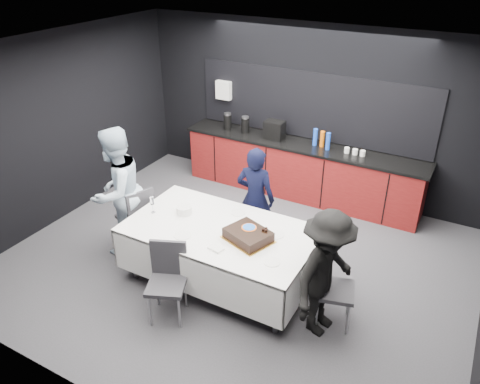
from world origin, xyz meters
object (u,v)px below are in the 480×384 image
at_px(plate_stack, 184,210).
at_px(person_center, 255,198).
at_px(chair_near, 168,275).
at_px(chair_left, 138,214).
at_px(party_table, 221,238).
at_px(cake_assembly, 248,235).
at_px(chair_right, 328,283).
at_px(person_left, 117,191).
at_px(person_right, 326,274).
at_px(champagne_flute, 152,202).

relative_size(plate_stack, person_center, 0.13).
bearing_deg(chair_near, chair_left, 142.80).
relative_size(party_table, chair_left, 2.51).
distance_m(cake_assembly, chair_right, 1.06).
height_order(plate_stack, chair_near, chair_near).
distance_m(person_left, person_right, 3.03).
bearing_deg(chair_near, chair_right, 24.08).
xyz_separation_m(cake_assembly, chair_right, (1.01, -0.00, -0.31)).
bearing_deg(chair_right, person_center, 145.48).
xyz_separation_m(party_table, person_right, (1.42, -0.20, 0.12)).
distance_m(party_table, cake_assembly, 0.46).
relative_size(champagne_flute, chair_left, 0.24).
height_order(cake_assembly, person_center, person_center).
bearing_deg(cake_assembly, party_table, 173.28).
distance_m(person_center, person_left, 1.88).
bearing_deg(person_center, plate_stack, 47.85).
bearing_deg(champagne_flute, cake_assembly, 1.62).
distance_m(party_table, person_right, 1.44).
bearing_deg(plate_stack, party_table, -8.60).
bearing_deg(party_table, plate_stack, 171.40).
height_order(plate_stack, person_right, person_right).
height_order(person_center, person_left, person_left).
relative_size(party_table, person_center, 1.54).
distance_m(party_table, person_left, 1.62).
relative_size(chair_right, person_right, 0.61).
bearing_deg(chair_right, person_right, -89.54).
height_order(cake_assembly, chair_left, cake_assembly).
height_order(cake_assembly, chair_right, cake_assembly).
relative_size(party_table, chair_right, 2.51).
bearing_deg(person_center, party_table, 83.21).
xyz_separation_m(plate_stack, champagne_flute, (-0.37, -0.18, 0.11)).
height_order(chair_left, chair_right, same).
bearing_deg(plate_stack, champagne_flute, -154.28).
height_order(plate_stack, champagne_flute, champagne_flute).
bearing_deg(chair_right, champagne_flute, -179.17).
height_order(champagne_flute, chair_near, champagne_flute).
bearing_deg(person_right, person_left, 98.28).
distance_m(person_center, person_right, 1.80).
bearing_deg(chair_right, plate_stack, 175.96).
distance_m(cake_assembly, person_center, 1.05).
bearing_deg(champagne_flute, person_right, -2.59).
bearing_deg(person_center, person_left, 24.56).
xyz_separation_m(chair_right, chair_near, (-1.65, -0.74, 0.00)).
height_order(party_table, chair_left, chair_left).
relative_size(chair_near, person_right, 0.61).
bearing_deg(person_right, cake_assembly, 93.07).
xyz_separation_m(party_table, cake_assembly, (0.41, -0.05, 0.20)).
height_order(champagne_flute, person_center, person_center).
distance_m(plate_stack, chair_left, 0.85).
height_order(chair_right, chair_near, same).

